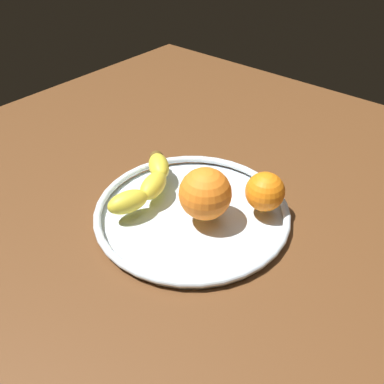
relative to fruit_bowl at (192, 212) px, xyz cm
name	(u,v)px	position (x,y,z in cm)	size (l,w,h in cm)	color
ground_plane	(192,225)	(0.00, 0.00, -2.92)	(118.35, 118.35, 4.00)	brown
fruit_bowl	(192,212)	(0.00, 0.00, 0.00)	(30.59, 30.59, 1.80)	silver
banana	(148,182)	(-1.39, 8.16, 2.60)	(16.99, 9.52, 3.42)	yellow
orange_back_left	(265,192)	(7.16, -8.41, 3.91)	(6.06, 6.06, 6.06)	orange
orange_front_left	(206,193)	(0.15, -2.53, 4.84)	(7.90, 7.90, 7.90)	orange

